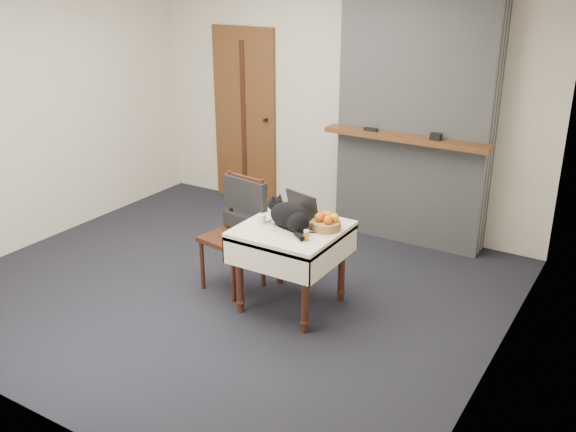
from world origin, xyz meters
The scene contains 12 objects.
ground centered at (0.00, 0.00, 0.00)m, with size 4.50×4.50×0.00m, color black.
room_shell centered at (0.00, 0.46, 1.76)m, with size 4.52×4.01×2.61m.
door centered at (-1.20, 1.97, 1.00)m, with size 0.82×0.10×2.00m.
chimney centered at (0.90, 1.85, 1.30)m, with size 1.62×0.48×2.60m.
side_table centered at (0.63, 0.01, 0.59)m, with size 0.78×0.78×0.70m.
laptop centered at (0.62, 0.07, 0.76)m, with size 0.40×0.36×0.25m.
cat centered at (0.64, -0.03, 0.80)m, with size 0.47×0.33×0.24m.
cream_jar centered at (0.39, -0.05, 0.74)m, with size 0.07×0.07×0.08m, color silver.
pill_bottle centered at (0.86, -0.16, 0.74)m, with size 0.04×0.04×0.08m.
fruit_basket centered at (0.88, 0.11, 0.75)m, with size 0.23×0.23×0.13m.
desk_clutter centered at (0.83, 0.05, 0.70)m, with size 0.13×0.02×0.01m, color black.
chair centered at (0.04, 0.12, 0.62)m, with size 0.50×0.49×0.98m.
Camera 1 is at (3.04, -3.98, 2.61)m, focal length 40.00 mm.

